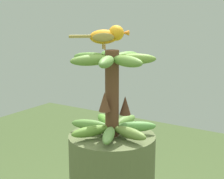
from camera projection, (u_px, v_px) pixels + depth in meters
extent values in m
cylinder|color=brown|center=(112.00, 94.00, 1.14)|extent=(0.04, 0.04, 0.27)
ellipsoid|color=#5C9945|center=(136.00, 127.00, 1.17)|extent=(0.12, 0.11, 0.03)
ellipsoid|color=olive|center=(124.00, 121.00, 1.22)|extent=(0.03, 0.13, 0.03)
ellipsoid|color=#5D9C35|center=(105.00, 121.00, 1.23)|extent=(0.12, 0.11, 0.03)
ellipsoid|color=#639541|center=(90.00, 125.00, 1.19)|extent=(0.14, 0.06, 0.03)
ellipsoid|color=olive|center=(91.00, 131.00, 1.12)|extent=(0.09, 0.13, 0.03)
ellipsoid|color=#649147|center=(109.00, 135.00, 1.09)|extent=(0.09, 0.13, 0.03)
ellipsoid|color=olive|center=(129.00, 133.00, 1.11)|extent=(0.14, 0.06, 0.03)
ellipsoid|color=#699247|center=(107.00, 62.00, 1.05)|extent=(0.08, 0.14, 0.03)
ellipsoid|color=olive|center=(127.00, 61.00, 1.06)|extent=(0.14, 0.07, 0.03)
ellipsoid|color=olive|center=(135.00, 59.00, 1.12)|extent=(0.13, 0.10, 0.03)
ellipsoid|color=#659A40|center=(125.00, 57.00, 1.17)|extent=(0.05, 0.14, 0.03)
ellipsoid|color=#5E9A3E|center=(107.00, 56.00, 1.18)|extent=(0.12, 0.12, 0.03)
ellipsoid|color=#61953D|center=(92.00, 58.00, 1.14)|extent=(0.14, 0.05, 0.03)
ellipsoid|color=olive|center=(91.00, 60.00, 1.09)|extent=(0.10, 0.13, 0.03)
cone|color=#4C2D1E|center=(125.00, 105.00, 1.15)|extent=(0.04, 0.04, 0.06)
cone|color=brown|center=(104.00, 102.00, 1.11)|extent=(0.04, 0.04, 0.06)
cylinder|color=#C68933|center=(104.00, 47.00, 1.12)|extent=(0.00, 0.01, 0.02)
cylinder|color=#C68933|center=(103.00, 46.00, 1.15)|extent=(0.01, 0.00, 0.02)
ellipsoid|color=orange|center=(104.00, 37.00, 1.13)|extent=(0.09, 0.09, 0.04)
ellipsoid|color=olive|center=(103.00, 37.00, 1.10)|extent=(0.05, 0.05, 0.03)
ellipsoid|color=olive|center=(101.00, 36.00, 1.15)|extent=(0.05, 0.05, 0.03)
cube|color=olive|center=(80.00, 36.00, 1.11)|extent=(0.06, 0.06, 0.01)
sphere|color=orange|center=(116.00, 33.00, 1.13)|extent=(0.05, 0.05, 0.05)
sphere|color=black|center=(117.00, 32.00, 1.15)|extent=(0.01, 0.01, 0.01)
cone|color=orange|center=(125.00, 33.00, 1.14)|extent=(0.03, 0.03, 0.02)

